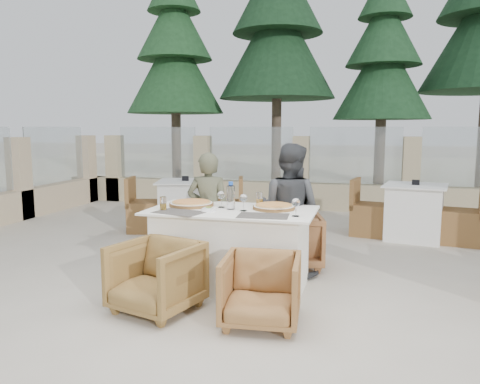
% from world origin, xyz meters
% --- Properties ---
extents(ground, '(80.00, 80.00, 0.00)m').
position_xyz_m(ground, '(0.00, 0.00, 0.00)').
color(ground, beige).
rests_on(ground, ground).
extents(sand_patch, '(30.00, 16.00, 0.01)m').
position_xyz_m(sand_patch, '(0.00, 14.00, 0.01)').
color(sand_patch, beige).
rests_on(sand_patch, ground).
extents(perimeter_wall_far, '(10.00, 0.34, 1.60)m').
position_xyz_m(perimeter_wall_far, '(0.00, 4.80, 0.80)').
color(perimeter_wall_far, tan).
rests_on(perimeter_wall_far, ground).
extents(pine_far_left, '(2.42, 2.42, 5.50)m').
position_xyz_m(pine_far_left, '(-3.50, 7.00, 2.75)').
color(pine_far_left, '#214D26').
rests_on(pine_far_left, ground).
extents(pine_mid_left, '(2.86, 2.86, 6.50)m').
position_xyz_m(pine_mid_left, '(-1.00, 7.50, 3.25)').
color(pine_mid_left, '#193C20').
rests_on(pine_mid_left, ground).
extents(pine_centre, '(2.20, 2.20, 5.00)m').
position_xyz_m(pine_centre, '(1.50, 7.20, 2.50)').
color(pine_centre, '#1E4625').
rests_on(pine_centre, ground).
extents(dining_table, '(1.60, 0.90, 0.77)m').
position_xyz_m(dining_table, '(-0.03, 0.11, 0.39)').
color(dining_table, white).
rests_on(dining_table, ground).
extents(placemat_near_left, '(0.51, 0.41, 0.00)m').
position_xyz_m(placemat_near_left, '(-0.45, -0.18, 0.77)').
color(placemat_near_left, '#544E48').
rests_on(placemat_near_left, dining_table).
extents(placemat_near_right, '(0.47, 0.34, 0.00)m').
position_xyz_m(placemat_near_right, '(0.34, -0.15, 0.77)').
color(placemat_near_right, '#514B45').
rests_on(placemat_near_right, dining_table).
extents(pizza_left, '(0.45, 0.45, 0.06)m').
position_xyz_m(pizza_left, '(-0.48, 0.20, 0.80)').
color(pizza_left, '#DC5B1E').
rests_on(pizza_left, dining_table).
extents(pizza_right, '(0.49, 0.49, 0.05)m').
position_xyz_m(pizza_right, '(0.36, 0.23, 0.80)').
color(pizza_right, orange).
rests_on(pizza_right, dining_table).
extents(water_bottle, '(0.10, 0.10, 0.27)m').
position_xyz_m(water_bottle, '(-0.04, 0.11, 0.90)').
color(water_bottle, '#A2C2D6').
rests_on(water_bottle, dining_table).
extents(wine_glass_centre, '(0.10, 0.10, 0.18)m').
position_xyz_m(wine_glass_centre, '(-0.16, 0.18, 0.86)').
color(wine_glass_centre, white).
rests_on(wine_glass_centre, dining_table).
extents(wine_glass_near, '(0.08, 0.08, 0.18)m').
position_xyz_m(wine_glass_near, '(0.10, 0.05, 0.86)').
color(wine_glass_near, silver).
rests_on(wine_glass_near, dining_table).
extents(wine_glass_corner, '(0.09, 0.09, 0.18)m').
position_xyz_m(wine_glass_corner, '(0.62, -0.09, 0.86)').
color(wine_glass_corner, white).
rests_on(wine_glass_corner, dining_table).
extents(beer_glass_left, '(0.07, 0.07, 0.13)m').
position_xyz_m(beer_glass_left, '(-0.65, -0.10, 0.83)').
color(beer_glass_left, gold).
rests_on(beer_glass_left, dining_table).
extents(beer_glass_right, '(0.08, 0.08, 0.14)m').
position_xyz_m(beer_glass_right, '(0.18, 0.39, 0.84)').
color(beer_glass_right, orange).
rests_on(beer_glass_right, dining_table).
extents(olive_dish, '(0.11, 0.11, 0.04)m').
position_xyz_m(olive_dish, '(-0.21, -0.05, 0.79)').
color(olive_dish, white).
rests_on(olive_dish, dining_table).
extents(armchair_far_left, '(0.74, 0.76, 0.64)m').
position_xyz_m(armchair_far_left, '(-0.48, 0.58, 0.32)').
color(armchair_far_left, olive).
rests_on(armchair_far_left, ground).
extents(armchair_far_right, '(0.79, 0.81, 0.61)m').
position_xyz_m(armchair_far_right, '(0.44, 0.92, 0.30)').
color(armchair_far_right, '#935D35').
rests_on(armchair_far_right, ground).
extents(armchair_near_left, '(0.80, 0.81, 0.60)m').
position_xyz_m(armchair_near_left, '(-0.47, -0.67, 0.30)').
color(armchair_near_left, olive).
rests_on(armchair_near_left, ground).
extents(armchair_near_right, '(0.65, 0.67, 0.56)m').
position_xyz_m(armchair_near_right, '(0.45, -0.70, 0.28)').
color(armchair_near_right, '#9C6A38').
rests_on(armchair_near_right, ground).
extents(diner_left, '(0.50, 0.36, 1.30)m').
position_xyz_m(diner_left, '(-0.42, 0.55, 0.65)').
color(diner_left, '#51523B').
rests_on(diner_left, ground).
extents(diner_right, '(0.79, 0.69, 1.39)m').
position_xyz_m(diner_right, '(0.45, 0.65, 0.70)').
color(diner_right, '#3E4044').
rests_on(diner_right, ground).
extents(bg_table_a, '(1.79, 1.21, 0.77)m').
position_xyz_m(bg_table_a, '(-1.39, 2.32, 0.39)').
color(bg_table_a, silver).
rests_on(bg_table_a, ground).
extents(bg_table_b, '(1.76, 1.10, 0.77)m').
position_xyz_m(bg_table_b, '(1.88, 2.68, 0.39)').
color(bg_table_b, white).
rests_on(bg_table_b, ground).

